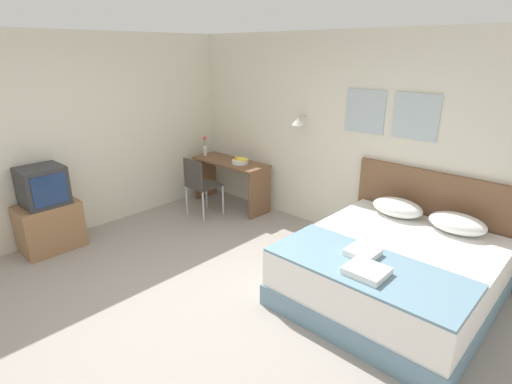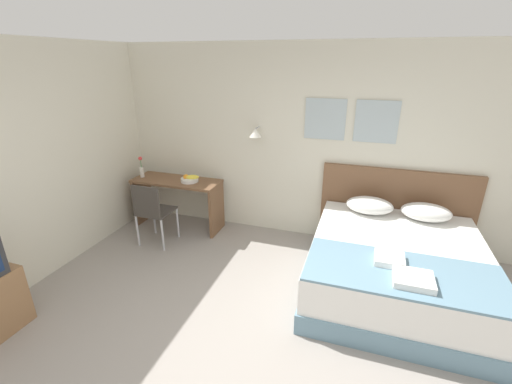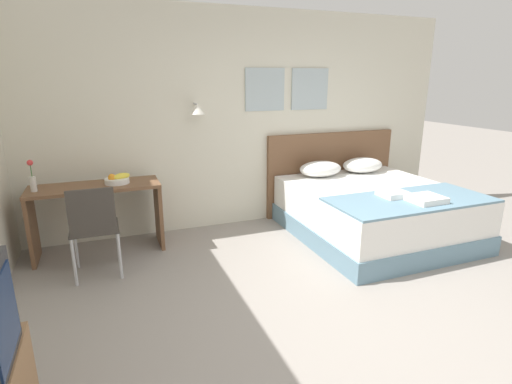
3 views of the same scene
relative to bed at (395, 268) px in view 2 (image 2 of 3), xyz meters
name	(u,v)px [view 2 (image 2 of 3)]	position (x,y,z in m)	size (l,w,h in m)	color
ground_plane	(226,371)	(-1.35, -1.56, -0.30)	(24.00, 24.00, 0.00)	gray
wall_back	(298,145)	(-1.34, 1.07, 1.03)	(5.91, 0.31, 2.65)	beige
bed	(395,268)	(0.00, 0.00, 0.00)	(1.80, 1.96, 0.60)	#66899E
headboard	(395,210)	(0.00, 1.01, 0.26)	(1.92, 0.06, 1.12)	brown
pillow_left	(370,205)	(-0.33, 0.74, 0.40)	(0.57, 0.38, 0.20)	white
pillow_right	(426,212)	(0.33, 0.74, 0.40)	(0.57, 0.38, 0.20)	white
throw_blanket	(403,273)	(0.00, -0.57, 0.31)	(1.75, 0.78, 0.02)	#66899E
folded_towel_near_foot	(389,259)	(-0.12, -0.43, 0.36)	(0.27, 0.26, 0.06)	white
folded_towel_mid_bed	(413,279)	(0.07, -0.70, 0.36)	(0.33, 0.30, 0.06)	white
desk	(178,194)	(-3.07, 0.68, 0.24)	(1.31, 0.49, 0.75)	brown
desk_chair	(152,209)	(-3.10, 0.06, 0.24)	(0.43, 0.43, 0.90)	#3D3833
fruit_bowl	(190,179)	(-2.84, 0.68, 0.50)	(0.28, 0.25, 0.11)	silver
flower_vase	(142,169)	(-3.63, 0.64, 0.59)	(0.06, 0.06, 0.32)	silver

